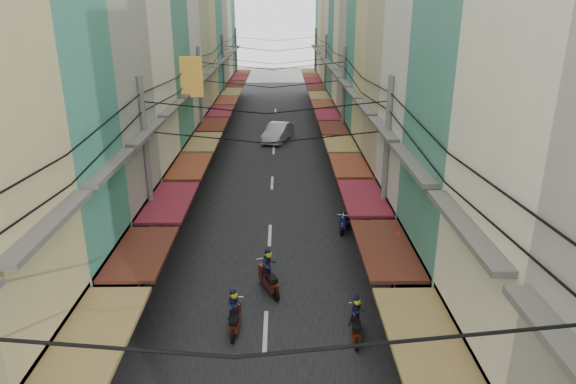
{
  "coord_description": "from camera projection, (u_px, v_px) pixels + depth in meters",
  "views": [
    {
      "loc": [
        0.57,
        -17.19,
        10.73
      ],
      "look_at": [
        0.9,
        5.48,
        2.48
      ],
      "focal_mm": 32.0,
      "sensor_mm": 36.0,
      "label": 1
    }
  ],
  "objects": [
    {
      "name": "white_car",
      "position": [
        278.0,
        141.0,
        43.23
      ],
      "size": [
        5.7,
        3.5,
        1.88
      ],
      "primitive_type": "imported",
      "rotation": [
        0.0,
        0.0,
        -0.28
      ],
      "color": "silver",
      "rests_on": "ground"
    },
    {
      "name": "building_row_left",
      "position": [
        144.0,
        22.0,
        31.93
      ],
      "size": [
        7.8,
        67.67,
        23.7
      ],
      "color": "silver",
      "rests_on": "ground"
    },
    {
      "name": "traffic_sign",
      "position": [
        397.0,
        252.0,
        18.63
      ],
      "size": [
        0.1,
        0.69,
        3.16
      ],
      "color": "slate",
      "rests_on": "ground"
    },
    {
      "name": "building_row_right",
      "position": [
        397.0,
        28.0,
        32.16
      ],
      "size": [
        7.8,
        68.98,
        22.59
      ],
      "color": "teal",
      "rests_on": "ground"
    },
    {
      "name": "utility_poles",
      "position": [
        271.0,
        77.0,
        31.67
      ],
      "size": [
        10.2,
        66.13,
        8.2
      ],
      "color": "slate",
      "rests_on": "ground"
    },
    {
      "name": "pedestrians",
      "position": [
        148.0,
        274.0,
        19.69
      ],
      "size": [
        11.85,
        23.61,
        2.2
      ],
      "color": "#29212C",
      "rests_on": "ground"
    },
    {
      "name": "sidewalk_left",
      "position": [
        187.0,
        157.0,
        38.51
      ],
      "size": [
        3.0,
        80.0,
        0.06
      ],
      "primitive_type": "cube",
      "color": "gray",
      "rests_on": "ground"
    },
    {
      "name": "sidewalk_right",
      "position": [
        359.0,
        157.0,
        38.68
      ],
      "size": [
        3.0,
        80.0,
        0.06
      ],
      "primitive_type": "cube",
      "color": "gray",
      "rests_on": "ground"
    },
    {
      "name": "ground",
      "position": [
        267.0,
        301.0,
        19.81
      ],
      "size": [
        160.0,
        160.0,
        0.0
      ],
      "primitive_type": "plane",
      "color": "#63645F",
      "rests_on": "ground"
    },
    {
      "name": "road",
      "position": [
        273.0,
        157.0,
        38.6
      ],
      "size": [
        10.0,
        80.0,
        0.02
      ],
      "primitive_type": "cube",
      "color": "black",
      "rests_on": "ground"
    },
    {
      "name": "bicycle",
      "position": [
        489.0,
        348.0,
        17.09
      ],
      "size": [
        1.73,
        0.86,
        1.14
      ],
      "primitive_type": "imported",
      "rotation": [
        0.0,
        0.0,
        1.72
      ],
      "color": "black",
      "rests_on": "ground"
    },
    {
      "name": "parked_scooters",
      "position": [
        429.0,
        377.0,
        15.09
      ],
      "size": [
        12.84,
        12.98,
        0.97
      ],
      "color": "black",
      "rests_on": "ground"
    },
    {
      "name": "moving_scooters",
      "position": [
        295.0,
        286.0,
        19.82
      ],
      "size": [
        5.26,
        10.71,
        1.88
      ],
      "color": "black",
      "rests_on": "ground"
    }
  ]
}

